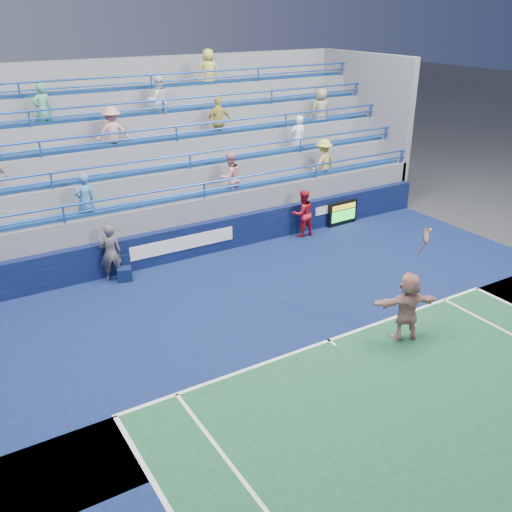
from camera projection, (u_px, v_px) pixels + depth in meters
ground at (329, 341)px, 14.08m from camera, size 120.00×120.00×0.00m
sponsor_wall at (209, 237)px, 18.95m from camera, size 18.00×0.32×1.10m
bleacher_stand at (162, 181)px, 21.49m from camera, size 18.00×5.61×6.13m
serve_speed_board at (342, 213)px, 21.42m from camera, size 1.32×0.19×0.91m
judge_chair at (124, 273)px, 17.13m from camera, size 0.53×0.54×0.75m
tennis_player at (407, 306)px, 13.85m from camera, size 1.74×1.09×2.87m
line_judge at (110, 253)px, 16.89m from camera, size 0.71×0.52×1.77m
ball_girl at (303, 213)px, 20.20m from camera, size 0.85×0.67×1.71m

